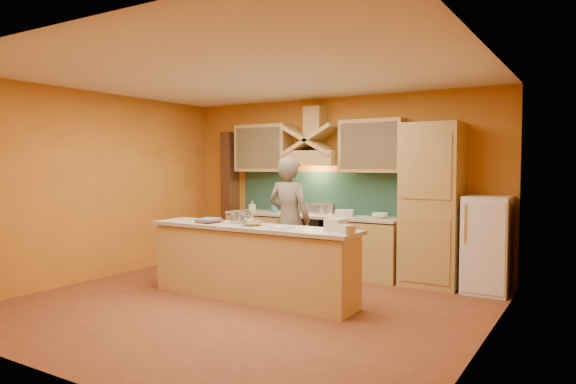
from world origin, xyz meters
The scene contains 36 objects.
floor centered at (0.00, 0.00, 0.00)m, with size 5.50×5.00×0.01m, color brown.
ceiling centered at (0.00, 0.00, 2.80)m, with size 5.50×5.00×0.01m, color white.
wall_back centered at (0.00, 2.50, 1.40)m, with size 5.50×0.02×2.80m, color #C47826.
wall_front centered at (0.00, -2.50, 1.40)m, with size 5.50×0.02×2.80m, color #C47826.
wall_left centered at (-2.75, 0.00, 1.40)m, with size 0.02×5.00×2.80m, color #C47826.
wall_right centered at (2.75, 0.00, 1.40)m, with size 0.02×5.00×2.80m, color #C47826.
base_cabinet_left centered at (-1.25, 2.20, 0.43)m, with size 1.10×0.60×0.86m, color tan.
base_cabinet_right centered at (0.65, 2.20, 0.43)m, with size 1.10×0.60×0.86m, color tan.
counter_top centered at (-0.30, 2.20, 0.90)m, with size 3.00×0.62×0.04m, color beige.
stove centered at (-0.30, 2.20, 0.45)m, with size 0.60×0.58×0.90m, color black.
backsplash centered at (-0.30, 2.48, 1.25)m, with size 3.00×0.03×0.70m, color #1B3B32.
range_hood centered at (-0.30, 2.25, 1.82)m, with size 0.92×0.50×0.24m, color tan.
hood_chimney centered at (-0.30, 2.35, 2.40)m, with size 0.30×0.30×0.50m, color tan.
upper_cabinet_left centered at (-1.30, 2.33, 2.00)m, with size 1.00×0.35×0.80m, color tan.
upper_cabinet_right centered at (0.70, 2.33, 2.00)m, with size 1.00×0.35×0.80m, color tan.
pantry_column centered at (1.65, 2.20, 1.15)m, with size 0.80×0.60×2.30m, color tan.
fridge centered at (2.40, 2.20, 0.65)m, with size 0.58×0.60×1.30m, color white.
trim_column_left centered at (-2.05, 2.35, 1.15)m, with size 0.20×0.30×2.30m, color #472816.
island_body centered at (-0.10, 0.30, 0.44)m, with size 2.80×0.55×0.88m, color #D9B76F.
island_top centered at (-0.10, 0.30, 0.92)m, with size 2.90×0.62×0.05m, color beige.
person centered at (-0.18, 1.33, 0.92)m, with size 0.67×0.44×1.83m, color #70665B.
pot_large centered at (-0.44, 2.14, 0.98)m, with size 0.26×0.26×0.16m, color silver.
pot_small centered at (-0.21, 2.35, 0.98)m, with size 0.21×0.21×0.15m, color #B7B6BD.
soap_bottle_a centered at (-1.37, 2.08, 1.01)m, with size 0.08×0.08×0.18m, color silver.
soap_bottle_b centered at (-0.97, 2.15, 1.05)m, with size 0.10×0.10×0.26m, color teal.
bowl_back centered at (0.87, 2.22, 0.96)m, with size 0.24×0.24×0.08m, color white.
dish_rack centered at (0.30, 2.21, 0.97)m, with size 0.27×0.22×0.10m, color silver.
book_lower centered at (-0.88, 0.26, 0.96)m, with size 0.25×0.33×0.03m, color #AA3D3C.
book_upper centered at (-0.93, 0.26, 0.98)m, with size 0.25×0.34×0.03m, color teal.
jar_large centered at (-0.32, 0.47, 1.02)m, with size 0.14×0.14×0.16m, color silver.
jar_small centered at (-0.40, 0.35, 1.02)m, with size 0.13×0.13×0.15m, color silver.
kitchen_scale centered at (-0.18, 0.36, 0.99)m, with size 0.11×0.11×0.09m, color silver.
mixing_bowl centered at (-0.07, 0.28, 0.98)m, with size 0.26×0.26×0.06m, color white.
cloth centered at (0.36, 0.25, 0.95)m, with size 0.23×0.18×0.02m, color beige.
grocery_bag_a centered at (1.05, 0.37, 1.02)m, with size 0.22×0.17×0.14m, color beige.
grocery_bag_b centered at (1.28, 0.19, 0.99)m, with size 0.16×0.13×0.10m, color beige.
Camera 1 is at (3.70, -4.98, 1.71)m, focal length 32.00 mm.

